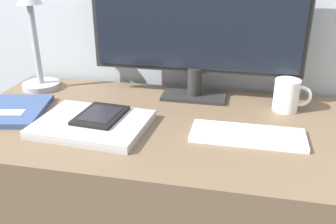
{
  "coord_description": "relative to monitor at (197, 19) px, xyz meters",
  "views": [
    {
      "loc": [
        0.17,
        -0.71,
        1.16
      ],
      "look_at": [
        -0.02,
        0.16,
        0.77
      ],
      "focal_mm": 40.0,
      "sensor_mm": 36.0,
      "label": 1
    }
  ],
  "objects": [
    {
      "name": "ereader",
      "position": [
        -0.23,
        -0.26,
        -0.23
      ],
      "size": [
        0.13,
        0.16,
        0.01
      ],
      "color": "black",
      "rests_on": "laptop"
    },
    {
      "name": "desk",
      "position": [
        -0.01,
        -0.21,
        -0.61
      ],
      "size": [
        1.27,
        0.6,
        0.71
      ],
      "color": "brown",
      "rests_on": "ground_plane"
    },
    {
      "name": "laptop",
      "position": [
        -0.24,
        -0.28,
        -0.24
      ],
      "size": [
        0.31,
        0.25,
        0.02
      ],
      "color": "#A3A3A8",
      "rests_on": "desk"
    },
    {
      "name": "keyboard",
      "position": [
        0.18,
        -0.25,
        -0.25
      ],
      "size": [
        0.3,
        0.12,
        0.01
      ],
      "color": "silver",
      "rests_on": "desk"
    },
    {
      "name": "monitor",
      "position": [
        0.0,
        0.0,
        0.0
      ],
      "size": [
        0.67,
        0.11,
        0.46
      ],
      "color": "#262626",
      "rests_on": "desk"
    },
    {
      "name": "desk_lamp",
      "position": [
        -0.54,
        -0.03,
        -0.08
      ],
      "size": [
        0.13,
        0.13,
        0.34
      ],
      "color": "#999EA8",
      "rests_on": "desk"
    },
    {
      "name": "notebook",
      "position": [
        -0.51,
        -0.24,
        -0.25
      ],
      "size": [
        0.22,
        0.26,
        0.02
      ],
      "color": "#334775",
      "rests_on": "desk"
    },
    {
      "name": "coffee_mug",
      "position": [
        0.29,
        -0.05,
        -0.21
      ],
      "size": [
        0.11,
        0.07,
        0.1
      ],
      "color": "white",
      "rests_on": "desk"
    }
  ]
}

